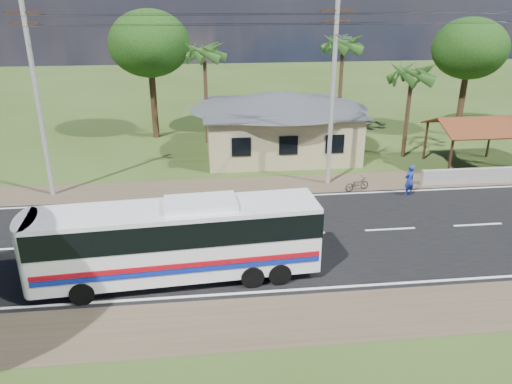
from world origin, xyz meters
TOP-DOWN VIEW (x-y plane):
  - ground at (0.00, 0.00)m, footprint 120.00×120.00m
  - road at (0.00, 0.00)m, footprint 120.00×16.00m
  - house at (1.00, 13.00)m, footprint 12.40×10.00m
  - waiting_shed at (13.00, 8.50)m, footprint 5.20×4.48m
  - concrete_barrier at (12.00, 5.60)m, footprint 7.00×0.30m
  - utility_poles at (2.67, 6.49)m, footprint 32.80×2.22m
  - palm_near at (9.50, 11.00)m, footprint 2.80×2.80m
  - palm_mid at (6.00, 15.50)m, footprint 2.80×2.80m
  - palm_far at (-4.00, 16.00)m, footprint 2.80×2.80m
  - tree_behind_house at (-8.00, 18.00)m, footprint 6.00×6.00m
  - tree_behind_shed at (16.00, 16.00)m, footprint 5.60×5.60m
  - coach_bus at (-5.49, -3.38)m, footprint 11.13×3.07m
  - motorcycle at (4.39, 5.15)m, footprint 1.62×0.95m
  - person at (7.06, 4.12)m, footprint 0.78×0.66m

SIDE VIEW (x-z plane):
  - ground at x=0.00m, z-range 0.00..0.00m
  - road at x=0.00m, z-range -0.01..0.02m
  - motorcycle at x=4.39m, z-range 0.00..0.81m
  - concrete_barrier at x=12.00m, z-range 0.00..0.90m
  - person at x=7.06m, z-range 0.00..1.81m
  - coach_bus at x=-5.49m, z-range 0.24..3.66m
  - house at x=1.00m, z-range 0.14..5.14m
  - waiting_shed at x=13.00m, z-range 1.05..4.40m
  - palm_near at x=9.50m, z-range 2.36..9.06m
  - utility_poles at x=2.67m, z-range 0.27..11.27m
  - palm_far at x=-4.00m, z-range 2.83..10.53m
  - tree_behind_shed at x=16.00m, z-range 2.17..11.19m
  - tree_behind_house at x=-8.00m, z-range 2.31..11.92m
  - palm_mid at x=6.00m, z-range 3.06..11.26m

